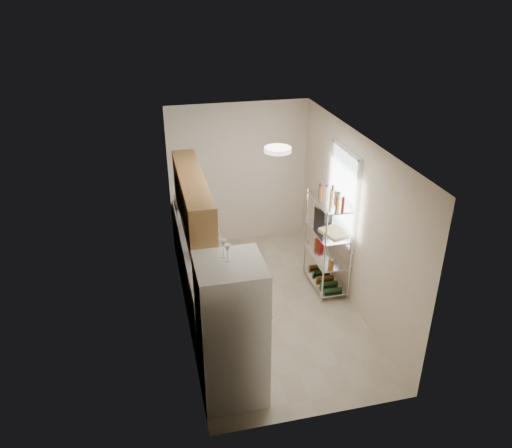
{
  "coord_description": "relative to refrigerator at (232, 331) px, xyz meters",
  "views": [
    {
      "loc": [
        -1.64,
        -6.04,
        4.54
      ],
      "look_at": [
        -0.15,
        0.25,
        1.28
      ],
      "focal_mm": 35.0,
      "sensor_mm": 36.0,
      "label": 1
    }
  ],
  "objects": [
    {
      "name": "espresso_machine",
      "position": [
        1.87,
        2.12,
        0.26
      ],
      "size": [
        0.24,
        0.29,
        0.29
      ],
      "primitive_type": "cube",
      "rotation": [
        0.0,
        0.0,
        0.35
      ],
      "color": "black",
      "rests_on": "bakers_rack"
    },
    {
      "name": "rice_cooker",
      "position": [
        -0.09,
        1.82,
        0.1
      ],
      "size": [
        0.26,
        0.26,
        0.21
      ],
      "primitive_type": "cylinder",
      "color": "white",
      "rests_on": "counter_run"
    },
    {
      "name": "range_hood",
      "position": [
        -0.13,
        2.49,
        0.49
      ],
      "size": [
        0.5,
        0.6,
        0.12
      ],
      "primitive_type": "cube",
      "color": "#B7BABC",
      "rests_on": "room"
    },
    {
      "name": "room",
      "position": [
        0.87,
        1.59,
        0.4
      ],
      "size": [
        2.52,
        4.42,
        2.62
      ],
      "color": "#B0A68F",
      "rests_on": "ground"
    },
    {
      "name": "bakers_rack",
      "position": [
        1.88,
        1.88,
        0.21
      ],
      "size": [
        0.45,
        0.9,
        1.73
      ],
      "color": "silver",
      "rests_on": "ground"
    },
    {
      "name": "refrigerator",
      "position": [
        0.0,
        0.0,
        0.0
      ],
      "size": [
        0.74,
        0.74,
        1.8
      ],
      "primitive_type": "cube",
      "color": "silver",
      "rests_on": "ground"
    },
    {
      "name": "ceiling_dome",
      "position": [
        0.87,
        1.29,
        1.67
      ],
      "size": [
        0.34,
        0.34,
        0.05
      ],
      "primitive_type": "cylinder",
      "color": "white",
      "rests_on": "room"
    },
    {
      "name": "frying_pan_large",
      "position": [
        -0.05,
        2.19,
        0.02
      ],
      "size": [
        0.38,
        0.38,
        0.05
      ],
      "primitive_type": "cylinder",
      "rotation": [
        0.0,
        0.0,
        0.43
      ],
      "color": "black",
      "rests_on": "counter_run"
    },
    {
      "name": "window",
      "position": [
        2.1,
        1.94,
        0.65
      ],
      "size": [
        0.06,
        1.0,
        1.46
      ],
      "primitive_type": "cube",
      "color": "white",
      "rests_on": "room"
    },
    {
      "name": "cutting_board",
      "position": [
        1.94,
        1.79,
        0.13
      ],
      "size": [
        0.43,
        0.5,
        0.03
      ],
      "primitive_type": "cube",
      "rotation": [
        0.0,
        0.0,
        0.28
      ],
      "color": "tan",
      "rests_on": "bakers_rack"
    },
    {
      "name": "wine_glass_a",
      "position": [
        -0.01,
        0.05,
        1.0
      ],
      "size": [
        0.07,
        0.07,
        0.2
      ],
      "primitive_type": null,
      "color": "silver",
      "rests_on": "refrigerator"
    },
    {
      "name": "frying_pan_small",
      "position": [
        -0.07,
        2.6,
        0.02
      ],
      "size": [
        0.28,
        0.28,
        0.04
      ],
      "primitive_type": "cylinder",
      "rotation": [
        0.0,
        0.0,
        0.41
      ],
      "color": "black",
      "rests_on": "counter_run"
    },
    {
      "name": "storage_bag",
      "position": [
        1.86,
        2.19,
        -0.27
      ],
      "size": [
        0.12,
        0.15,
        0.14
      ],
      "primitive_type": "cube",
      "rotation": [
        0.0,
        0.0,
        0.35
      ],
      "color": "red",
      "rests_on": "bakers_rack"
    },
    {
      "name": "counter_run",
      "position": [
        -0.05,
        2.03,
        -0.45
      ],
      "size": [
        0.63,
        3.51,
        0.9
      ],
      "color": "tan",
      "rests_on": "ground"
    },
    {
      "name": "upper_cabinets",
      "position": [
        -0.18,
        1.69,
        0.91
      ],
      "size": [
        0.33,
        2.2,
        0.72
      ],
      "primitive_type": "cube",
      "color": "tan",
      "rests_on": "room"
    },
    {
      "name": "wine_glass_b",
      "position": [
        -0.04,
        0.15,
        1.0
      ],
      "size": [
        0.07,
        0.07,
        0.21
      ],
      "primitive_type": null,
      "color": "silver",
      "rests_on": "refrigerator"
    }
  ]
}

